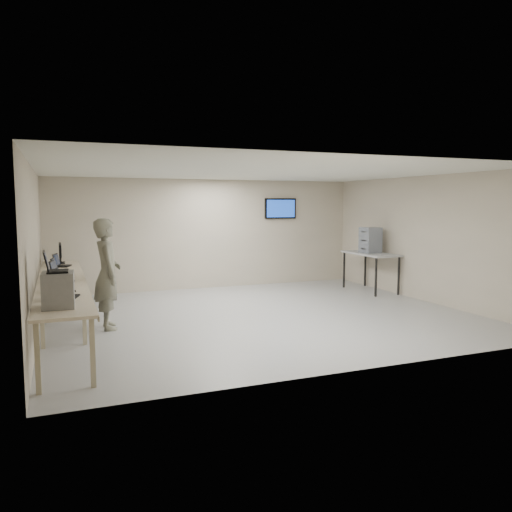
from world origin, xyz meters
name	(u,v)px	position (x,y,z in m)	size (l,w,h in m)	color
room	(260,243)	(0.03, 0.06, 1.41)	(8.01, 7.01, 2.81)	#A8A8A8
workbench	(63,284)	(-3.59, 0.00, 0.83)	(0.76, 6.00, 0.90)	beige
equipment_box	(58,290)	(-3.65, -2.36, 1.12)	(0.37, 0.42, 0.44)	gray
laptop_on_box	(53,267)	(-3.70, -2.36, 1.41)	(0.28, 0.34, 0.27)	black
laptop_0	(62,293)	(-3.61, -1.74, 0.97)	(0.39, 0.43, 0.29)	black
laptop_1	(60,286)	(-3.63, -1.13, 0.97)	(0.36, 0.40, 0.27)	black
laptop_2	(62,279)	(-3.59, -0.34, 0.97)	(0.32, 0.36, 0.25)	black
laptop_3	(58,273)	(-3.65, 0.43, 0.98)	(0.38, 0.42, 0.29)	black
laptop_4	(58,268)	(-3.66, 1.25, 0.97)	(0.33, 0.37, 0.25)	black
laptop_5	(60,263)	(-3.61, 1.95, 0.97)	(0.37, 0.40, 0.27)	black
monitor_near	(60,252)	(-3.60, 2.47, 1.15)	(0.19, 0.42, 0.41)	black
monitor_far	(60,251)	(-3.60, 2.75, 1.16)	(0.19, 0.43, 0.43)	black
soldier	(107,274)	(-2.86, 0.02, 0.97)	(0.70, 0.46, 1.93)	#57594E
side_table	(371,256)	(3.60, 1.51, 0.89)	(0.75, 1.61, 0.96)	#9C9C9C
storage_bins	(370,240)	(3.58, 1.51, 1.28)	(0.40, 0.44, 0.63)	gray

